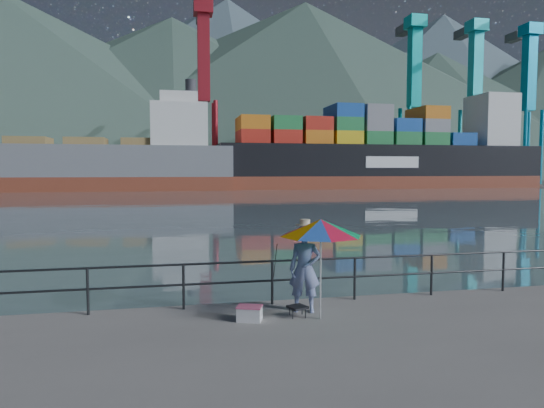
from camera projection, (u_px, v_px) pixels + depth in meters
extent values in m
cube|color=#4E636A|center=(176.00, 181.00, 136.22)|extent=(500.00, 280.00, 0.00)
cube|color=#514F4C|center=(226.00, 185.00, 102.11)|extent=(200.00, 40.00, 0.40)
cylinder|color=#2D3033|center=(229.00, 263.00, 10.84)|extent=(22.00, 0.05, 0.05)
cylinder|color=#2D3033|center=(229.00, 283.00, 10.87)|extent=(22.00, 0.05, 0.05)
cube|color=#2D3033|center=(229.00, 285.00, 10.87)|extent=(22.00, 0.06, 1.00)
cone|color=#385147|center=(173.00, 98.00, 207.10)|extent=(282.88, 282.88, 68.00)
cone|color=#385147|center=(305.00, 90.00, 223.74)|extent=(332.80, 332.80, 80.00)
cone|color=#385147|center=(437.00, 115.00, 243.47)|extent=(257.92, 257.92, 62.00)
cube|color=yellow|center=(226.00, 179.00, 101.04)|extent=(6.00, 2.40, 2.60)
cube|color=orange|center=(257.00, 166.00, 102.18)|extent=(6.00, 2.40, 7.80)
cube|color=yellow|center=(287.00, 172.00, 103.59)|extent=(6.00, 2.40, 5.20)
cube|color=red|center=(316.00, 172.00, 104.91)|extent=(6.00, 2.40, 5.20)
cube|color=orange|center=(344.00, 178.00, 106.32)|extent=(6.00, 2.40, 2.60)
cube|color=gray|center=(372.00, 172.00, 107.55)|extent=(6.00, 2.40, 5.20)
cube|color=red|center=(399.00, 166.00, 108.78)|extent=(6.00, 2.40, 7.80)
cube|color=yellow|center=(425.00, 178.00, 110.28)|extent=(6.00, 2.40, 2.60)
cube|color=red|center=(451.00, 178.00, 111.60)|extent=(6.00, 2.40, 2.60)
cube|color=yellow|center=(225.00, 178.00, 103.97)|extent=(6.00, 2.40, 2.60)
cube|color=orange|center=(254.00, 166.00, 105.11)|extent=(6.00, 2.40, 7.80)
cube|color=red|center=(284.00, 166.00, 106.43)|extent=(6.00, 2.40, 7.80)
cube|color=red|center=(312.00, 166.00, 107.75)|extent=(6.00, 2.40, 7.80)
cube|color=#267F3F|center=(340.00, 167.00, 109.07)|extent=(6.00, 2.40, 7.80)
cube|color=#194CA5|center=(367.00, 167.00, 110.39)|extent=(6.00, 2.40, 7.80)
cube|color=#267F3F|center=(393.00, 172.00, 111.80)|extent=(6.00, 2.40, 5.20)
cube|color=red|center=(419.00, 178.00, 113.21)|extent=(6.00, 2.40, 2.60)
imported|color=navy|center=(305.00, 269.00, 10.48)|extent=(0.78, 0.63, 1.87)
cylinder|color=white|center=(320.00, 274.00, 9.94)|extent=(0.04, 0.04, 1.90)
cone|color=blue|center=(321.00, 228.00, 9.87)|extent=(1.81, 1.81, 0.35)
cube|color=black|center=(297.00, 307.00, 10.15)|extent=(0.45, 0.45, 0.05)
cube|color=#2D3033|center=(297.00, 312.00, 10.15)|extent=(0.29, 0.29, 0.18)
cube|color=silver|center=(250.00, 314.00, 9.87)|extent=(0.57, 0.47, 0.28)
cylinder|color=black|center=(275.00, 299.00, 11.54)|extent=(0.27, 1.57, 1.12)
cube|color=brown|center=(84.00, 185.00, 77.69)|extent=(47.11, 8.15, 2.50)
cube|color=gray|center=(84.00, 161.00, 77.43)|extent=(47.11, 8.15, 5.00)
cube|color=silver|center=(179.00, 125.00, 80.07)|extent=(9.00, 6.85, 7.00)
cube|color=brown|center=(380.00, 183.00, 90.73)|extent=(60.62, 10.10, 2.50)
cube|color=black|center=(380.00, 161.00, 90.45)|extent=(60.62, 10.10, 5.60)
cube|color=silver|center=(491.00, 121.00, 94.58)|extent=(7.00, 8.08, 10.00)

